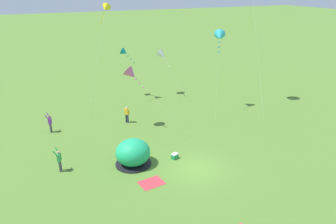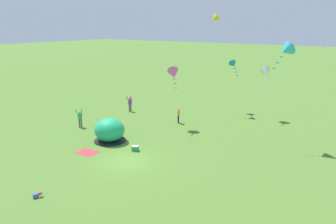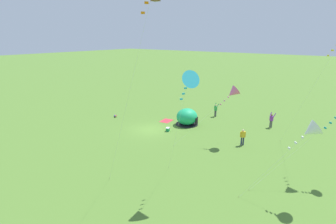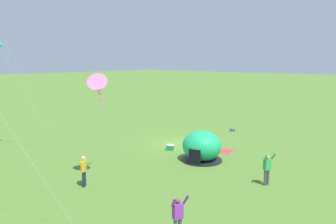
{
  "view_description": "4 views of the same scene",
  "coord_description": "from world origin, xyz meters",
  "px_view_note": "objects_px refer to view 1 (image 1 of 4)",
  "views": [
    {
      "loc": [
        -11.01,
        -18.93,
        13.27
      ],
      "look_at": [
        -1.33,
        2.25,
        4.06
      ],
      "focal_mm": 35.0,
      "sensor_mm": 36.0,
      "label": 1
    },
    {
      "loc": [
        15.47,
        -17.41,
        10.13
      ],
      "look_at": [
        2.24,
        2.31,
        3.72
      ],
      "focal_mm": 35.0,
      "sensor_mm": 36.0,
      "label": 2
    },
    {
      "loc": [
        22.62,
        19.33,
        10.84
      ],
      "look_at": [
        -0.37,
        2.4,
        2.53
      ],
      "focal_mm": 28.0,
      "sensor_mm": 36.0,
      "label": 3
    },
    {
      "loc": [
        -16.79,
        20.53,
        6.85
      ],
      "look_at": [
        -0.41,
        1.79,
        2.91
      ],
      "focal_mm": 35.0,
      "sensor_mm": 36.0,
      "label": 4
    }
  ],
  "objects_px": {
    "kite_pink": "(131,74)",
    "kite_cyan": "(220,36)",
    "cooler_box": "(175,156)",
    "kite_yellow": "(106,8)",
    "person_with_toddler": "(50,123)",
    "person_watching_sky": "(127,114)",
    "kite_teal": "(124,52)",
    "kite_white": "(162,55)",
    "person_flying_kite": "(59,159)",
    "popup_tent": "(133,153)"
  },
  "relations": [
    {
      "from": "kite_yellow",
      "to": "kite_cyan",
      "type": "xyz_separation_m",
      "value": [
        10.09,
        -7.32,
        -2.63
      ]
    },
    {
      "from": "kite_yellow",
      "to": "kite_white",
      "type": "relative_size",
      "value": 1.95
    },
    {
      "from": "popup_tent",
      "to": "person_with_toddler",
      "type": "relative_size",
      "value": 1.49
    },
    {
      "from": "popup_tent",
      "to": "kite_yellow",
      "type": "distance_m",
      "value": 18.2
    },
    {
      "from": "kite_cyan",
      "to": "kite_white",
      "type": "bearing_deg",
      "value": 117.8
    },
    {
      "from": "kite_teal",
      "to": "kite_white",
      "type": "bearing_deg",
      "value": -16.99
    },
    {
      "from": "person_with_toddler",
      "to": "kite_cyan",
      "type": "xyz_separation_m",
      "value": [
        17.75,
        -1.0,
        7.05
      ]
    },
    {
      "from": "kite_yellow",
      "to": "kite_white",
      "type": "xyz_separation_m",
      "value": [
        6.45,
        -0.41,
        -5.6
      ]
    },
    {
      "from": "kite_pink",
      "to": "kite_cyan",
      "type": "relative_size",
      "value": 0.7
    },
    {
      "from": "person_flying_kite",
      "to": "kite_yellow",
      "type": "xyz_separation_m",
      "value": [
        7.8,
        13.89,
        9.68
      ]
    },
    {
      "from": "cooler_box",
      "to": "kite_pink",
      "type": "bearing_deg",
      "value": 97.82
    },
    {
      "from": "cooler_box",
      "to": "kite_white",
      "type": "xyz_separation_m",
      "value": [
        5.57,
        15.35,
        4.86
      ]
    },
    {
      "from": "person_with_toddler",
      "to": "kite_cyan",
      "type": "bearing_deg",
      "value": -3.22
    },
    {
      "from": "kite_cyan",
      "to": "kite_teal",
      "type": "xyz_separation_m",
      "value": [
        -7.92,
        8.21,
        -2.51
      ]
    },
    {
      "from": "kite_teal",
      "to": "kite_yellow",
      "type": "bearing_deg",
      "value": -157.56
    },
    {
      "from": "cooler_box",
      "to": "kite_teal",
      "type": "distance_m",
      "value": 17.53
    },
    {
      "from": "person_watching_sky",
      "to": "kite_white",
      "type": "height_order",
      "value": "kite_white"
    },
    {
      "from": "person_with_toddler",
      "to": "kite_teal",
      "type": "distance_m",
      "value": 13.01
    },
    {
      "from": "kite_cyan",
      "to": "kite_teal",
      "type": "bearing_deg",
      "value": 133.97
    },
    {
      "from": "kite_cyan",
      "to": "kite_pink",
      "type": "bearing_deg",
      "value": -173.7
    },
    {
      "from": "kite_white",
      "to": "kite_yellow",
      "type": "bearing_deg",
      "value": 176.32
    },
    {
      "from": "person_flying_kite",
      "to": "kite_white",
      "type": "relative_size",
      "value": 0.33
    },
    {
      "from": "person_with_toddler",
      "to": "kite_yellow",
      "type": "bearing_deg",
      "value": 39.52
    },
    {
      "from": "person_with_toddler",
      "to": "kite_white",
      "type": "height_order",
      "value": "kite_white"
    },
    {
      "from": "person_watching_sky",
      "to": "kite_cyan",
      "type": "height_order",
      "value": "kite_cyan"
    },
    {
      "from": "person_with_toddler",
      "to": "person_watching_sky",
      "type": "bearing_deg",
      "value": -6.26
    },
    {
      "from": "person_with_toddler",
      "to": "kite_teal",
      "type": "height_order",
      "value": "kite_teal"
    },
    {
      "from": "person_with_toddler",
      "to": "kite_pink",
      "type": "relative_size",
      "value": 0.31
    },
    {
      "from": "kite_pink",
      "to": "kite_white",
      "type": "distance_m",
      "value": 10.39
    },
    {
      "from": "person_watching_sky",
      "to": "kite_pink",
      "type": "distance_m",
      "value": 4.63
    },
    {
      "from": "person_watching_sky",
      "to": "kite_cyan",
      "type": "bearing_deg",
      "value": -1.08
    },
    {
      "from": "kite_pink",
      "to": "kite_yellow",
      "type": "bearing_deg",
      "value": 89.12
    },
    {
      "from": "cooler_box",
      "to": "kite_yellow",
      "type": "xyz_separation_m",
      "value": [
        -0.88,
        15.76,
        10.46
      ]
    },
    {
      "from": "person_watching_sky",
      "to": "kite_yellow",
      "type": "xyz_separation_m",
      "value": [
        0.34,
        7.12,
        9.72
      ]
    },
    {
      "from": "kite_cyan",
      "to": "person_with_toddler",
      "type": "bearing_deg",
      "value": 176.78
    },
    {
      "from": "person_with_toddler",
      "to": "kite_white",
      "type": "distance_m",
      "value": 15.83
    },
    {
      "from": "kite_pink",
      "to": "kite_teal",
      "type": "xyz_separation_m",
      "value": [
        2.29,
        9.34,
        0.14
      ]
    },
    {
      "from": "person_flying_kite",
      "to": "kite_yellow",
      "type": "relative_size",
      "value": 0.17
    },
    {
      "from": "person_watching_sky",
      "to": "popup_tent",
      "type": "bearing_deg",
      "value": -104.69
    },
    {
      "from": "kite_yellow",
      "to": "kite_white",
      "type": "bearing_deg",
      "value": -3.68
    },
    {
      "from": "kite_pink",
      "to": "kite_yellow",
      "type": "xyz_separation_m",
      "value": [
        0.13,
        8.45,
        5.28
      ]
    },
    {
      "from": "kite_pink",
      "to": "cooler_box",
      "type": "bearing_deg",
      "value": -82.18
    },
    {
      "from": "cooler_box",
      "to": "kite_pink",
      "type": "distance_m",
      "value": 9.02
    },
    {
      "from": "person_flying_kite",
      "to": "kite_pink",
      "type": "height_order",
      "value": "kite_pink"
    },
    {
      "from": "cooler_box",
      "to": "kite_yellow",
      "type": "relative_size",
      "value": 0.06
    },
    {
      "from": "kite_pink",
      "to": "kite_white",
      "type": "relative_size",
      "value": 1.06
    },
    {
      "from": "person_flying_kite",
      "to": "kite_teal",
      "type": "relative_size",
      "value": 0.31
    },
    {
      "from": "person_flying_kite",
      "to": "kite_pink",
      "type": "bearing_deg",
      "value": 35.34
    },
    {
      "from": "person_with_toddler",
      "to": "kite_cyan",
      "type": "relative_size",
      "value": 0.22
    },
    {
      "from": "kite_pink",
      "to": "kite_cyan",
      "type": "xyz_separation_m",
      "value": [
        10.22,
        1.13,
        2.65
      ]
    }
  ]
}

